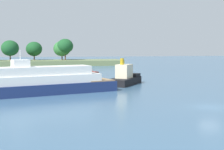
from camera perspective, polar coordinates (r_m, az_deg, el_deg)
ground_plane at (r=41.92m, az=16.43°, el=-5.31°), size 400.00×400.00×0.00m
treeline_island at (r=130.90m, az=-13.14°, el=2.93°), size 66.32×16.16×10.25m
white_riverboat at (r=52.04m, az=-12.15°, el=-1.21°), size 24.48×11.62×6.74m
tugboat at (r=63.90m, az=2.24°, el=-0.46°), size 8.51×10.15×5.09m
fishing_skiff at (r=90.40m, az=-3.77°, el=0.47°), size 4.25×4.79×1.04m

